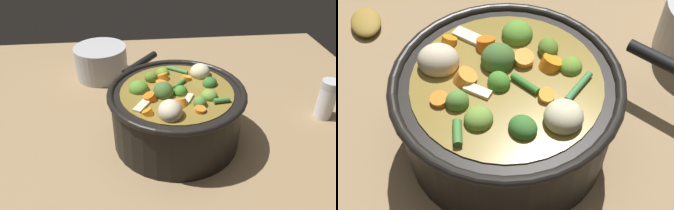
# 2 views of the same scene
# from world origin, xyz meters

# --- Properties ---
(ground_plane) EXTENTS (1.10, 1.10, 0.00)m
(ground_plane) POSITION_xyz_m (0.00, 0.00, 0.00)
(ground_plane) COLOR #8C704C
(cooking_pot) EXTENTS (0.27, 0.27, 0.14)m
(cooking_pot) POSITION_xyz_m (-0.00, 0.00, 0.06)
(cooking_pot) COLOR black
(cooking_pot) RESTS_ON ground_plane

